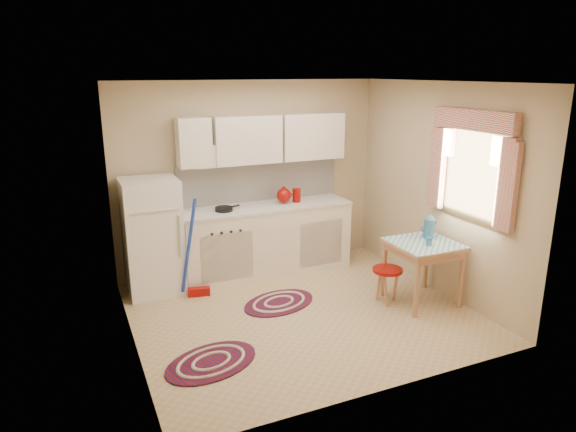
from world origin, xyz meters
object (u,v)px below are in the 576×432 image
object	(u,v)px
table	(422,273)
fridge	(152,237)
base_cabinets	(266,240)
stool	(387,285)

from	to	relation	value
table	fridge	bearing A→B (deg)	150.80
base_cabinets	table	world-z (taller)	base_cabinets
table	stool	size ratio (longest dim) A/B	1.71
stool	table	bearing A→B (deg)	-20.07
base_cabinets	stool	xyz separation A→B (m)	(0.93, -1.46, -0.23)
table	base_cabinets	bearing A→B (deg)	129.23
fridge	stool	size ratio (longest dim) A/B	3.33
fridge	stool	distance (m)	2.83
fridge	table	bearing A→B (deg)	-29.20
table	stool	distance (m)	0.43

